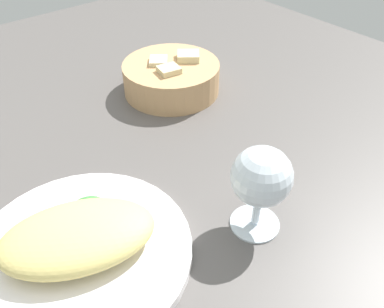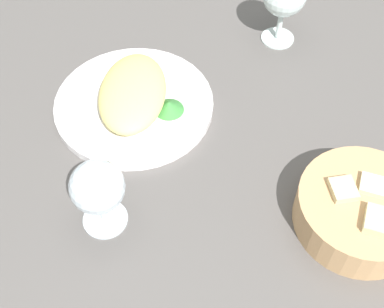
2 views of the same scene
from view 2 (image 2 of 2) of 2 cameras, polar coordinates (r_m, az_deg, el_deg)
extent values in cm
cube|color=#585351|center=(82.16, 1.98, -0.71)|extent=(140.00, 140.00, 2.00)
cylinder|color=white|center=(87.94, -6.33, 5.38)|extent=(26.36, 26.36, 1.40)
ellipsoid|color=#E5D177|center=(85.87, -6.49, 6.67)|extent=(20.73, 17.03, 4.32)
cone|color=#3B843A|center=(85.13, -2.53, 5.26)|extent=(4.93, 4.93, 1.77)
cylinder|color=tan|center=(76.20, 17.94, -5.87)|extent=(18.14, 18.14, 5.69)
cube|color=beige|center=(72.93, 19.41, -7.44)|extent=(5.49, 5.43, 4.09)
cube|color=beige|center=(76.11, 18.90, -3.84)|extent=(4.83, 4.89, 3.64)
cube|color=beige|center=(74.32, 15.93, -4.27)|extent=(4.21, 3.92, 3.68)
cylinder|color=silver|center=(75.83, -9.42, -6.95)|extent=(6.41, 6.41, 0.60)
cylinder|color=silver|center=(73.84, -9.66, -6.03)|extent=(1.00, 1.00, 4.09)
sphere|color=silver|center=(69.06, -10.30, -3.55)|extent=(7.41, 7.41, 7.41)
cylinder|color=silver|center=(101.54, 9.30, 12.41)|extent=(6.15, 6.15, 0.60)
cylinder|color=silver|center=(99.67, 9.53, 13.71)|extent=(1.00, 1.00, 5.35)
camera|label=1|loc=(0.75, -37.46, 23.79)|focal=37.50mm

